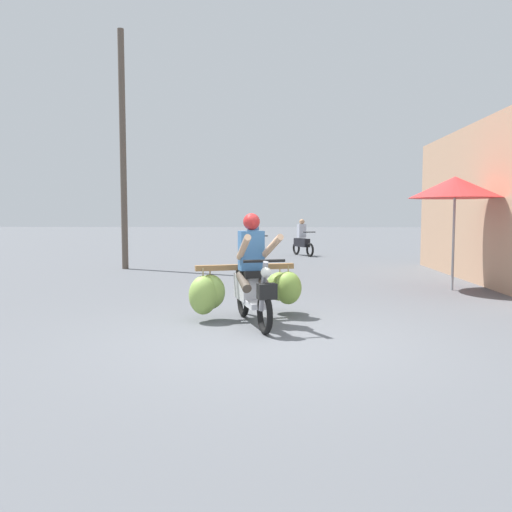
{
  "coord_description": "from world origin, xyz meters",
  "views": [
    {
      "loc": [
        0.05,
        -6.28,
        1.55
      ],
      "look_at": [
        -0.3,
        1.89,
        0.9
      ],
      "focal_mm": 35.99,
      "sensor_mm": 36.0,
      "label": 1
    }
  ],
  "objects_px": {
    "motorbike_distant_ahead_left": "(302,241)",
    "market_umbrella_near_shop": "(455,187)",
    "motorbike_main_loaded": "(247,285)",
    "utility_pole": "(123,151)",
    "motorbike_distant_ahead_right": "(254,248)"
  },
  "relations": [
    {
      "from": "motorbike_distant_ahead_right",
      "to": "utility_pole",
      "type": "xyz_separation_m",
      "value": [
        -3.7,
        -0.55,
        2.8
      ]
    },
    {
      "from": "motorbike_distant_ahead_left",
      "to": "motorbike_distant_ahead_right",
      "type": "relative_size",
      "value": 0.95
    },
    {
      "from": "motorbike_main_loaded",
      "to": "market_umbrella_near_shop",
      "type": "bearing_deg",
      "value": 38.57
    },
    {
      "from": "motorbike_distant_ahead_right",
      "to": "market_umbrella_near_shop",
      "type": "bearing_deg",
      "value": -45.65
    },
    {
      "from": "motorbike_distant_ahead_left",
      "to": "motorbike_distant_ahead_right",
      "type": "height_order",
      "value": "same"
    },
    {
      "from": "motorbike_main_loaded",
      "to": "utility_pole",
      "type": "xyz_separation_m",
      "value": [
        -3.96,
        7.13,
        2.84
      ]
    },
    {
      "from": "motorbike_main_loaded",
      "to": "market_umbrella_near_shop",
      "type": "relative_size",
      "value": 0.86
    },
    {
      "from": "market_umbrella_near_shop",
      "to": "motorbike_distant_ahead_right",
      "type": "bearing_deg",
      "value": 134.35
    },
    {
      "from": "motorbike_distant_ahead_left",
      "to": "market_umbrella_near_shop",
      "type": "xyz_separation_m",
      "value": [
        2.69,
        -8.97,
        1.55
      ]
    },
    {
      "from": "motorbike_distant_ahead_left",
      "to": "market_umbrella_near_shop",
      "type": "height_order",
      "value": "market_umbrella_near_shop"
    },
    {
      "from": "motorbike_distant_ahead_left",
      "to": "utility_pole",
      "type": "bearing_deg",
      "value": -136.4
    },
    {
      "from": "motorbike_main_loaded",
      "to": "motorbike_distant_ahead_right",
      "type": "xyz_separation_m",
      "value": [
        -0.27,
        7.67,
        0.04
      ]
    },
    {
      "from": "motorbike_distant_ahead_left",
      "to": "market_umbrella_near_shop",
      "type": "distance_m",
      "value": 9.49
    },
    {
      "from": "motorbike_distant_ahead_right",
      "to": "utility_pole",
      "type": "distance_m",
      "value": 4.67
    },
    {
      "from": "motorbike_main_loaded",
      "to": "market_umbrella_near_shop",
      "type": "distance_m",
      "value": 5.44
    }
  ]
}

